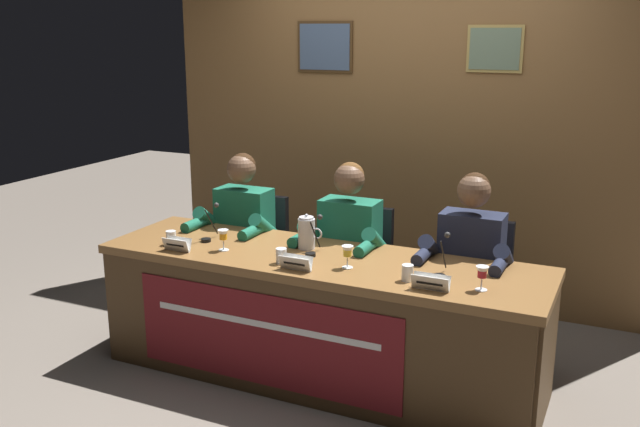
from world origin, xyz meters
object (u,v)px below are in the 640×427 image
object	(u,v)px
microphone_center	(314,242)
panelist_right	(467,263)
juice_glass_left	(223,236)
nameplate_center	(296,263)
chair_right	(473,297)
chair_center	(356,278)
panelist_left	(238,231)
juice_glass_center	(347,253)
chair_left	(255,262)
nameplate_right	(431,282)
water_pitcher_central	(307,233)
water_cup_left	(171,239)
water_cup_right	(407,274)
microphone_right	(442,262)
conference_table	(311,303)
nameplate_left	(177,244)
water_cup_center	(281,257)
microphone_left	(210,228)
juice_glass_right	(482,274)
panelist_center	(345,246)

from	to	relation	value
microphone_center	panelist_right	distance (m)	0.89
juice_glass_left	nameplate_center	xyz separation A→B (m)	(0.54, -0.13, -0.05)
chair_right	chair_center	bearing A→B (deg)	180.00
panelist_left	juice_glass_center	world-z (taller)	panelist_left
chair_left	juice_glass_left	distance (m)	0.83
chair_right	microphone_center	bearing A→B (deg)	-146.20
nameplate_right	water_pitcher_central	bearing A→B (deg)	157.41
water_cup_left	microphone_center	size ratio (longest dim) A/B	0.39
water_cup_right	microphone_right	bearing A→B (deg)	46.63
chair_center	nameplate_center	xyz separation A→B (m)	(-0.02, -0.83, 0.36)
conference_table	nameplate_left	xyz separation A→B (m)	(-0.79, -0.16, 0.29)
water_cup_center	nameplate_right	distance (m)	0.86
panelist_left	microphone_center	distance (m)	0.80
chair_left	panelist_left	world-z (taller)	panelist_left
water_cup_center	nameplate_right	size ratio (longest dim) A/B	0.45
chair_left	microphone_left	size ratio (longest dim) A/B	4.07
microphone_left	panelist_right	xyz separation A→B (m)	(1.50, 0.36, -0.12)
juice_glass_center	water_cup_right	xyz separation A→B (m)	(0.36, -0.06, -0.05)
microphone_center	water_cup_right	size ratio (longest dim) A/B	2.54
conference_table	juice_glass_right	xyz separation A→B (m)	(0.95, -0.05, 0.33)
conference_table	nameplate_right	distance (m)	0.80
panelist_left	chair_right	xyz separation A→B (m)	(1.52, 0.20, -0.28)
panelist_left	nameplate_right	world-z (taller)	panelist_left
panelist_left	nameplate_center	distance (m)	0.98
microphone_left	juice_glass_center	size ratio (longest dim) A/B	1.74
panelist_left	water_cup_center	distance (m)	0.84
nameplate_left	nameplate_right	world-z (taller)	same
conference_table	microphone_center	bearing A→B (deg)	109.68
water_pitcher_central	chair_left	bearing A→B (deg)	143.89
panelist_left	nameplate_left	size ratio (longest dim) A/B	7.10
nameplate_left	panelist_right	bearing A→B (deg)	21.85
juice_glass_left	microphone_right	bearing A→B (deg)	4.93
panelist_left	juice_glass_center	bearing A→B (deg)	-26.07
water_cup_left	water_cup_right	distance (m)	1.47
panelist_right	panelist_center	bearing A→B (deg)	180.00
juice_glass_left	microphone_left	distance (m)	0.24
nameplate_left	nameplate_right	size ratio (longest dim) A/B	0.90
nameplate_center	juice_glass_center	world-z (taller)	juice_glass_center
panelist_left	panelist_right	bearing A→B (deg)	0.00
microphone_right	chair_center	bearing A→B (deg)	140.60
water_cup_left	nameplate_right	size ratio (longest dim) A/B	0.45
panelist_center	juice_glass_left	bearing A→B (deg)	-138.07
panelist_left	water_cup_left	world-z (taller)	panelist_left
chair_center	microphone_right	world-z (taller)	microphone_right
chair_left	water_cup_left	xyz separation A→B (m)	(-0.14, -0.73, 0.36)
water_cup_center	panelist_right	world-z (taller)	panelist_right
water_cup_left	microphone_right	bearing A→B (deg)	5.19
juice_glass_center	juice_glass_right	xyz separation A→B (m)	(0.73, -0.03, 0.00)
microphone_right	panelist_left	bearing A→B (deg)	165.25
conference_table	panelist_right	world-z (taller)	panelist_right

